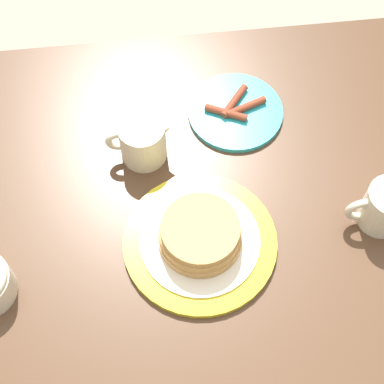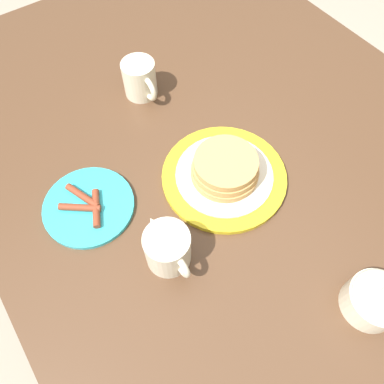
{
  "view_description": "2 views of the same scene",
  "coord_description": "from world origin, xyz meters",
  "px_view_note": "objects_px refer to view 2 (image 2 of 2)",
  "views": [
    {
      "loc": [
        0.11,
        0.34,
        1.65
      ],
      "look_at": [
        0.05,
        -0.14,
        0.78
      ],
      "focal_mm": 55.0,
      "sensor_mm": 36.0,
      "label": 1
    },
    {
      "loc": [
        0.35,
        -0.35,
        1.4
      ],
      "look_at": [
        0.05,
        -0.14,
        0.78
      ],
      "focal_mm": 35.0,
      "sensor_mm": 36.0,
      "label": 2
    }
  ],
  "objects_px": {
    "pancake_plate": "(225,172)",
    "creamer_pitcher": "(167,248)",
    "coffee_mug": "(140,79)",
    "sugar_bowl": "(376,299)",
    "side_plate_bacon": "(88,206)"
  },
  "relations": [
    {
      "from": "pancake_plate",
      "to": "creamer_pitcher",
      "type": "xyz_separation_m",
      "value": [
        0.08,
        -0.19,
        0.02
      ]
    },
    {
      "from": "coffee_mug",
      "to": "sugar_bowl",
      "type": "xyz_separation_m",
      "value": [
        0.65,
        0.05,
        -0.01
      ]
    },
    {
      "from": "coffee_mug",
      "to": "sugar_bowl",
      "type": "distance_m",
      "value": 0.66
    },
    {
      "from": "pancake_plate",
      "to": "creamer_pitcher",
      "type": "bearing_deg",
      "value": -67.51
    },
    {
      "from": "side_plate_bacon",
      "to": "sugar_bowl",
      "type": "height_order",
      "value": "sugar_bowl"
    },
    {
      "from": "coffee_mug",
      "to": "pancake_plate",
      "type": "bearing_deg",
      "value": 2.14
    },
    {
      "from": "creamer_pitcher",
      "to": "sugar_bowl",
      "type": "distance_m",
      "value": 0.36
    },
    {
      "from": "coffee_mug",
      "to": "creamer_pitcher",
      "type": "relative_size",
      "value": 0.88
    },
    {
      "from": "coffee_mug",
      "to": "creamer_pitcher",
      "type": "height_order",
      "value": "creamer_pitcher"
    },
    {
      "from": "creamer_pitcher",
      "to": "sugar_bowl",
      "type": "xyz_separation_m",
      "value": [
        0.27,
        0.23,
        -0.01
      ]
    },
    {
      "from": "pancake_plate",
      "to": "side_plate_bacon",
      "type": "relative_size",
      "value": 1.43
    },
    {
      "from": "side_plate_bacon",
      "to": "creamer_pitcher",
      "type": "relative_size",
      "value": 1.48
    },
    {
      "from": "pancake_plate",
      "to": "side_plate_bacon",
      "type": "bearing_deg",
      "value": -110.84
    },
    {
      "from": "side_plate_bacon",
      "to": "sugar_bowl",
      "type": "bearing_deg",
      "value": 34.17
    },
    {
      "from": "pancake_plate",
      "to": "sugar_bowl",
      "type": "distance_m",
      "value": 0.35
    }
  ]
}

